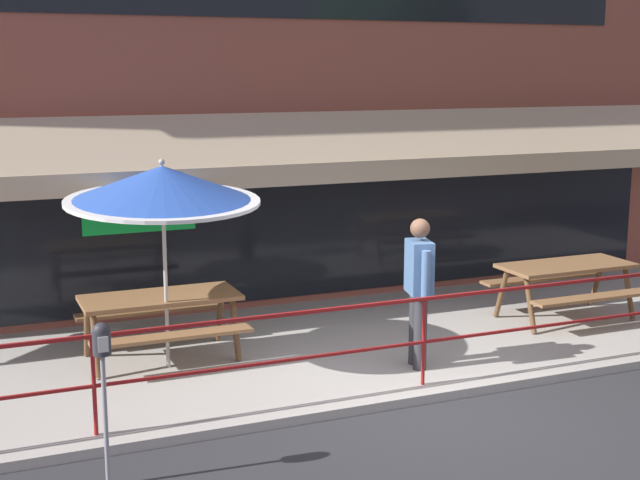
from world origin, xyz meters
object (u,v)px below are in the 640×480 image
object	(u,v)px
picnic_table_centre	(566,275)
pedestrian_walking	(419,285)
patio_umbrella_left	(162,186)
picnic_table_left	(161,309)
parking_meter_near	(102,355)

from	to	relation	value
picnic_table_centre	pedestrian_walking	xyz separation A→B (m)	(-2.78, -0.95, 0.35)
picnic_table_centre	patio_umbrella_left	world-z (taller)	patio_umbrella_left
picnic_table_left	picnic_table_centre	bearing A→B (deg)	-4.67
picnic_table_left	patio_umbrella_left	world-z (taller)	patio_umbrella_left
picnic_table_centre	pedestrian_walking	distance (m)	2.96
picnic_table_left	parking_meter_near	size ratio (longest dim) A/B	1.27
picnic_table_left	patio_umbrella_left	size ratio (longest dim) A/B	0.76
picnic_table_left	parking_meter_near	distance (m)	3.05
patio_umbrella_left	pedestrian_walking	world-z (taller)	patio_umbrella_left
picnic_table_centre	parking_meter_near	world-z (taller)	parking_meter_near
pedestrian_walking	patio_umbrella_left	bearing A→B (deg)	157.76
picnic_table_centre	patio_umbrella_left	xyz separation A→B (m)	(-5.40, 0.13, 1.47)
picnic_table_left	patio_umbrella_left	distance (m)	1.51
parking_meter_near	picnic_table_left	bearing A→B (deg)	68.60
pedestrian_walking	picnic_table_left	bearing A→B (deg)	152.14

